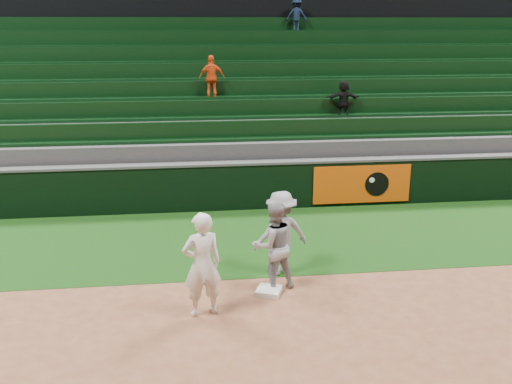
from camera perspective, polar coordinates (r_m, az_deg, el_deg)
ground at (r=10.20m, az=2.36°, el=-10.69°), size 70.00×70.00×0.00m
foul_grass at (r=12.91m, az=0.22°, el=-4.62°), size 36.00×4.20×0.01m
first_base at (r=10.38m, az=1.30°, el=-9.87°), size 0.55×0.55×0.09m
first_baseman at (r=9.38m, az=-5.42°, el=-7.23°), size 0.74×0.58×1.79m
baserunner at (r=10.29m, az=1.75°, el=-5.36°), size 0.93×0.80×1.65m
base_coach at (r=10.88m, az=2.53°, el=-4.11°), size 1.16×0.82×1.64m
field_wall at (r=14.78m, az=-0.74°, el=0.72°), size 36.00×0.45×1.25m
stadium_seating at (r=18.22m, az=-2.15°, el=7.18°), size 36.00×5.95×5.47m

